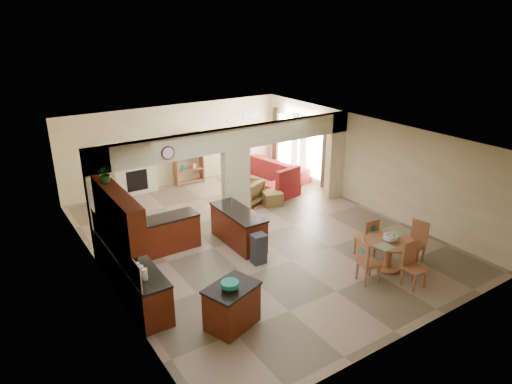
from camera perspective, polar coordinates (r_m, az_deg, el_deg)
floor at (r=12.44m, az=-0.06°, el=-5.49°), size 10.00×10.00×0.00m
ceiling at (r=11.46m, az=-0.07°, el=7.13°), size 10.00×10.00×0.00m
wall_back at (r=16.09m, az=-9.91°, el=5.79°), size 8.00×0.00×8.00m
wall_front at (r=8.54m, az=18.89°, el=-9.39°), size 8.00×0.00×8.00m
wall_left at (r=10.41m, az=-18.87°, el=-3.72°), size 0.00×10.00×10.00m
wall_right at (r=14.34m, az=13.46°, el=3.63°), size 0.00×10.00×10.00m
partition_left_pier at (r=11.37m, az=-18.77°, el=-1.59°), size 0.60×0.25×2.80m
partition_center_pier at (r=12.77m, az=-2.52°, el=0.62°), size 0.80×0.25×2.20m
partition_right_pier at (r=14.81m, az=9.87°, el=4.45°), size 0.60×0.25×2.80m
partition_header at (r=12.35m, az=-2.63°, el=6.71°), size 8.00×0.25×0.60m
kitchen_counter at (r=10.77m, az=-14.12°, el=-7.88°), size 2.52×3.29×1.48m
upper_cabinets at (r=9.53m, az=-16.91°, el=-2.39°), size 0.35×2.40×0.90m
peninsula at (r=11.86m, az=-2.20°, el=-4.43°), size 0.70×1.85×0.91m
wall_clock at (r=11.38m, az=-10.94°, el=4.82°), size 0.34×0.03×0.34m
rug at (r=14.63m, az=-0.64°, el=-1.23°), size 1.60×1.30×0.01m
fireplace at (r=15.64m, az=-14.84°, el=1.92°), size 1.60×0.35×1.20m
shelving_unit at (r=16.21m, az=-8.41°, el=4.15°), size 1.00×0.32×1.80m
window_a at (r=15.96m, az=7.38°, el=5.07°), size 0.02×0.90×1.90m
window_b at (r=17.24m, az=3.72°, el=6.40°), size 0.02×0.90×1.90m
glazed_door at (r=16.63m, az=5.47°, el=5.26°), size 0.02×0.70×2.10m
drape_a_left at (r=15.51m, az=8.70°, el=4.51°), size 0.10×0.28×2.30m
drape_a_right at (r=16.38m, az=5.92°, el=5.54°), size 0.10×0.28×2.30m
drape_b_left at (r=16.76m, az=4.84°, el=5.94°), size 0.10×0.28×2.30m
drape_b_right at (r=17.68m, az=2.44°, el=6.81°), size 0.10×0.28×2.30m
ceiling_fan at (r=14.76m, az=-1.59°, el=9.36°), size 1.00×1.00×0.10m
kitchen_island at (r=8.93m, az=-3.03°, el=-14.03°), size 1.18×1.00×0.86m
teal_bowl at (r=8.57m, az=-3.28°, el=-11.61°), size 0.33×0.33×0.16m
trash_can at (r=11.00m, az=0.33°, el=-7.25°), size 0.34×0.29×0.69m
dining_table at (r=11.10m, az=16.29°, el=-6.97°), size 1.12×1.12×0.76m
fruit_bowl at (r=10.90m, az=16.46°, el=-5.50°), size 0.33×0.33×0.18m
sofa at (r=16.79m, az=2.61°, el=3.08°), size 2.69×1.43×0.75m
chaise at (r=15.11m, az=3.23°, el=0.29°), size 1.16×1.01×0.41m
armchair at (r=14.40m, az=-1.13°, el=0.04°), size 1.11×1.12×0.78m
ottoman at (r=14.40m, az=2.01°, el=-0.75°), size 0.70×0.70×0.42m
plant at (r=9.84m, az=-18.33°, el=2.20°), size 0.37×0.33×0.38m
chair_north at (r=11.50m, az=13.85°, el=-5.42°), size 0.45×0.45×1.02m
chair_east at (r=11.66m, az=19.47°, el=-5.68°), size 0.50×0.50×1.02m
chair_south at (r=10.62m, az=18.96°, el=-8.35°), size 0.44×0.44×1.02m
chair_west at (r=10.43m, az=13.58°, el=-8.28°), size 0.50×0.50×1.02m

